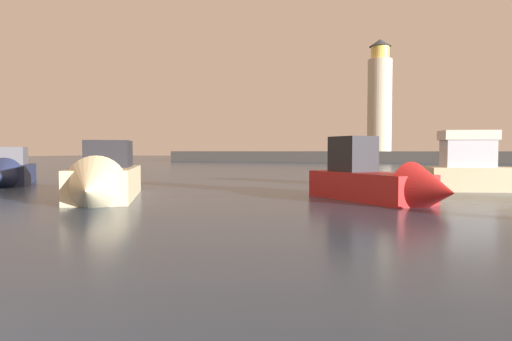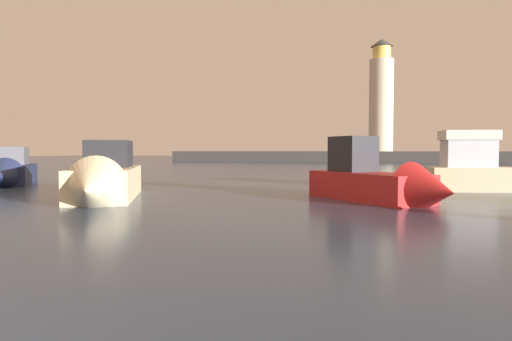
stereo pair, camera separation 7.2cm
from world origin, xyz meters
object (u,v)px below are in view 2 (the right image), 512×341
at_px(lighthouse, 381,98).
at_px(motorboat_1, 11,172).
at_px(motorboat_2, 103,180).
at_px(motorboat_5, 383,182).
at_px(motorboat_0, 498,171).

height_order(lighthouse, motorboat_1, lighthouse).
distance_m(motorboat_1, motorboat_2, 10.60).
height_order(lighthouse, motorboat_5, lighthouse).
bearing_deg(motorboat_2, motorboat_0, 30.76).
relative_size(motorboat_0, motorboat_1, 0.99).
bearing_deg(lighthouse, motorboat_1, -106.94).
relative_size(motorboat_1, motorboat_2, 0.90).
bearing_deg(motorboat_5, lighthouse, 92.67).
distance_m(lighthouse, motorboat_2, 59.71).
bearing_deg(motorboat_1, motorboat_0, 8.67).
height_order(motorboat_0, motorboat_5, motorboat_0).
height_order(lighthouse, motorboat_2, lighthouse).
bearing_deg(motorboat_5, motorboat_1, 173.15).
distance_m(lighthouse, motorboat_5, 56.83).
xyz_separation_m(motorboat_0, motorboat_1, (-23.63, -3.60, -0.22)).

